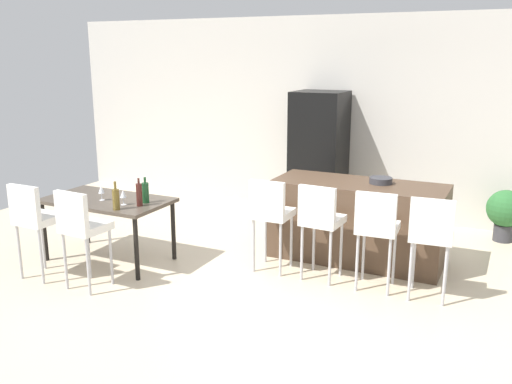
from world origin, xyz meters
The scene contains 18 objects.
ground_plane centered at (0.00, 0.00, 0.00)m, with size 10.00×10.00×0.00m, color beige.
back_wall centered at (0.00, 2.73, 1.45)m, with size 10.00×0.12×2.90m, color beige.
kitchen_island centered at (0.54, 0.82, 0.46)m, with size 1.96×0.79×0.92m, color #4C3828.
bar_chair_left centered at (-0.22, 0.04, 0.70)m, with size 0.41×0.41×1.05m.
bar_chair_middle centered at (0.35, 0.04, 0.70)m, with size 0.42×0.42×1.05m.
bar_chair_right centered at (0.95, 0.04, 0.70)m, with size 0.42×0.42×1.05m.
bar_chair_far centered at (1.48, 0.04, 0.70)m, with size 0.43×0.43×1.05m.
dining_table centered at (-2.05, -0.47, 0.67)m, with size 1.44×0.81×0.74m.
dining_chair_near centered at (-2.37, -1.23, 0.70)m, with size 0.40×0.40×1.05m.
dining_chair_far centered at (-1.73, -1.23, 0.70)m, with size 0.42×0.42×1.05m.
wine_bottle_right centered at (-1.66, -0.77, 0.86)m, with size 0.07×0.07×0.31m.
wine_bottle_inner centered at (-1.52, -0.54, 0.87)m, with size 0.07×0.07×0.31m.
wine_bottle_corner centered at (-1.54, -0.41, 0.86)m, with size 0.08×0.08×0.29m.
wine_glass_left centered at (-2.06, -0.54, 0.86)m, with size 0.07×0.07×0.17m.
wine_glass_middle centered at (-1.71, -0.59, 0.86)m, with size 0.07×0.07×0.17m.
refrigerator centered at (-0.47, 2.29, 0.92)m, with size 0.72×0.68×1.84m, color black.
fruit_bowl centered at (0.77, 0.91, 0.96)m, with size 0.26×0.26×0.07m, color #333338.
potted_plant centered at (2.07, 2.28, 0.40)m, with size 0.48×0.48×0.67m.
Camera 1 is at (2.17, -5.23, 2.36)m, focal length 38.84 mm.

